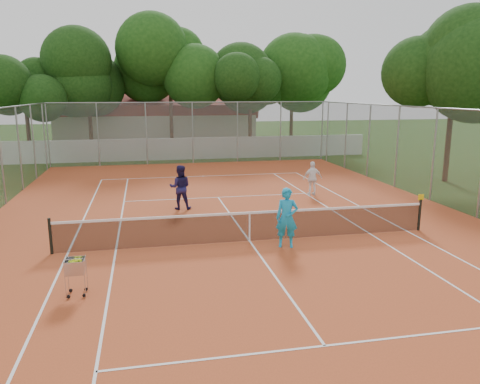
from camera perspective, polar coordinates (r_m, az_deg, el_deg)
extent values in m
plane|color=#1D3C10|center=(14.94, 1.16, -6.07)|extent=(120.00, 120.00, 0.00)
cube|color=#B54A23|center=(14.94, 1.16, -6.03)|extent=(18.00, 34.00, 0.02)
cube|color=white|center=(14.93, 1.16, -5.99)|extent=(10.98, 23.78, 0.01)
cube|color=black|center=(14.79, 1.17, -4.19)|extent=(11.88, 0.10, 0.98)
cube|color=slate|center=(14.44, 1.19, 1.49)|extent=(18.00, 34.00, 4.00)
cube|color=white|center=(33.22, -6.09, 5.29)|extent=(26.00, 0.30, 1.50)
cube|color=beige|center=(42.93, -10.15, 8.65)|extent=(16.40, 9.00, 4.40)
cube|color=black|center=(35.98, -6.73, 12.58)|extent=(29.00, 19.00, 10.00)
imported|color=#189BD1|center=(14.23, 5.74, -3.14)|extent=(0.77, 0.61, 1.83)
imported|color=#1C1848|center=(18.90, -7.31, 0.58)|extent=(0.96, 0.79, 1.78)
imported|color=white|center=(21.58, 8.84, 1.65)|extent=(0.91, 0.39, 1.55)
cube|color=#B9BAC0|center=(11.62, -19.36, -9.59)|extent=(0.60, 0.60, 0.96)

